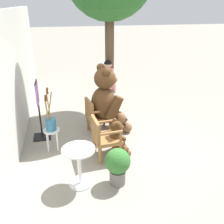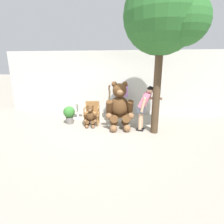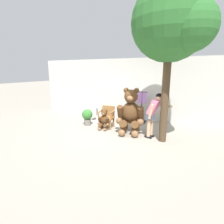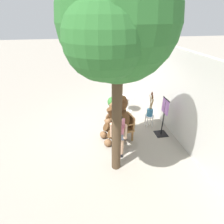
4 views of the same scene
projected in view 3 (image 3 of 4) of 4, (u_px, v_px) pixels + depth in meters
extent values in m
plane|color=gray|center=(113.00, 134.00, 6.35)|extent=(60.00, 60.00, 0.00)
cube|color=beige|center=(133.00, 89.00, 8.17)|extent=(10.00, 0.16, 2.80)
cube|color=olive|center=(106.00, 118.00, 6.97)|extent=(0.61, 0.57, 0.07)
cylinder|color=olive|center=(99.00, 124.00, 6.89)|extent=(0.07, 0.07, 0.37)
cylinder|color=olive|center=(110.00, 125.00, 6.75)|extent=(0.07, 0.07, 0.37)
cylinder|color=olive|center=(103.00, 121.00, 7.28)|extent=(0.07, 0.07, 0.37)
cylinder|color=olive|center=(114.00, 122.00, 7.14)|extent=(0.07, 0.07, 0.37)
cube|color=olive|center=(108.00, 111.00, 7.12)|extent=(0.52, 0.11, 0.42)
cylinder|color=olive|center=(101.00, 111.00, 6.99)|extent=(0.10, 0.48, 0.06)
cylinder|color=olive|center=(99.00, 115.00, 6.82)|extent=(0.05, 0.05, 0.22)
cylinder|color=olive|center=(112.00, 112.00, 6.83)|extent=(0.10, 0.48, 0.06)
cylinder|color=olive|center=(111.00, 116.00, 6.66)|extent=(0.05, 0.05, 0.22)
cube|color=olive|center=(132.00, 121.00, 6.55)|extent=(0.64, 0.61, 0.07)
cylinder|color=olive|center=(124.00, 128.00, 6.46)|extent=(0.07, 0.07, 0.37)
cylinder|color=olive|center=(137.00, 129.00, 6.35)|extent=(0.07, 0.07, 0.37)
cylinder|color=olive|center=(126.00, 124.00, 6.85)|extent=(0.07, 0.07, 0.37)
cylinder|color=olive|center=(138.00, 125.00, 6.75)|extent=(0.07, 0.07, 0.37)
cube|color=olive|center=(133.00, 113.00, 6.71)|extent=(0.52, 0.15, 0.42)
cylinder|color=olive|center=(125.00, 114.00, 6.55)|extent=(0.14, 0.48, 0.06)
cylinder|color=olive|center=(124.00, 118.00, 6.38)|extent=(0.05, 0.05, 0.22)
cylinder|color=olive|center=(138.00, 115.00, 6.44)|extent=(0.14, 0.48, 0.06)
cylinder|color=olive|center=(138.00, 119.00, 6.26)|extent=(0.05, 0.05, 0.22)
ellipsoid|color=#4C3019|center=(131.00, 113.00, 6.37)|extent=(0.76, 0.68, 0.78)
sphere|color=#4C3019|center=(131.00, 96.00, 6.20)|extent=(0.49, 0.49, 0.49)
ellipsoid|color=brown|center=(130.00, 98.00, 6.01)|extent=(0.26, 0.22, 0.18)
sphere|color=black|center=(130.00, 98.00, 6.00)|extent=(0.07, 0.07, 0.07)
sphere|color=#4C3019|center=(126.00, 90.00, 6.22)|extent=(0.19, 0.19, 0.19)
sphere|color=#4C3019|center=(137.00, 91.00, 6.13)|extent=(0.19, 0.19, 0.19)
cylinder|color=#4C3019|center=(120.00, 113.00, 6.33)|extent=(0.29, 0.46, 0.59)
sphere|color=brown|center=(119.00, 121.00, 6.25)|extent=(0.23, 0.23, 0.23)
cylinder|color=#4C3019|center=(140.00, 114.00, 6.16)|extent=(0.29, 0.46, 0.59)
sphere|color=brown|center=(140.00, 122.00, 6.07)|extent=(0.23, 0.23, 0.23)
cylinder|color=#4C3019|center=(124.00, 125.00, 6.24)|extent=(0.36, 0.52, 0.46)
sphere|color=brown|center=(122.00, 133.00, 6.07)|extent=(0.25, 0.25, 0.25)
cylinder|color=#4C3019|center=(135.00, 126.00, 6.14)|extent=(0.36, 0.52, 0.46)
sphere|color=brown|center=(135.00, 134.00, 5.97)|extent=(0.25, 0.25, 0.25)
ellipsoid|color=#4C3019|center=(104.00, 120.00, 6.82)|extent=(0.35, 0.30, 0.37)
sphere|color=#4C3019|center=(104.00, 113.00, 6.73)|extent=(0.24, 0.24, 0.24)
ellipsoid|color=brown|center=(103.00, 114.00, 6.65)|extent=(0.12, 0.10, 0.09)
sphere|color=black|center=(103.00, 114.00, 6.64)|extent=(0.03, 0.03, 0.03)
sphere|color=#4C3019|center=(102.00, 110.00, 6.75)|extent=(0.09, 0.09, 0.09)
sphere|color=#4C3019|center=(106.00, 111.00, 6.70)|extent=(0.09, 0.09, 0.09)
cylinder|color=#4C3019|center=(100.00, 120.00, 6.81)|extent=(0.13, 0.22, 0.28)
sphere|color=brown|center=(99.00, 124.00, 6.77)|extent=(0.11, 0.11, 0.11)
cylinder|color=#4C3019|center=(108.00, 121.00, 6.70)|extent=(0.13, 0.22, 0.28)
sphere|color=brown|center=(108.00, 124.00, 6.66)|extent=(0.11, 0.11, 0.11)
cylinder|color=#4C3019|center=(101.00, 126.00, 6.77)|extent=(0.16, 0.24, 0.22)
sphere|color=brown|center=(100.00, 129.00, 6.69)|extent=(0.12, 0.12, 0.12)
cylinder|color=#4C3019|center=(106.00, 126.00, 6.70)|extent=(0.16, 0.24, 0.22)
sphere|color=brown|center=(105.00, 130.00, 6.62)|extent=(0.12, 0.12, 0.12)
cube|color=black|center=(148.00, 137.00, 5.95)|extent=(0.26, 0.16, 0.06)
cylinder|color=tan|center=(149.00, 125.00, 5.85)|extent=(0.12, 0.12, 0.82)
cube|color=black|center=(151.00, 136.00, 6.09)|extent=(0.26, 0.16, 0.06)
cylinder|color=tan|center=(151.00, 123.00, 5.99)|extent=(0.12, 0.12, 0.82)
cube|color=#4C5160|center=(151.00, 116.00, 5.86)|extent=(0.30, 0.35, 0.24)
cube|color=pink|center=(154.00, 107.00, 5.72)|extent=(0.47, 0.42, 0.57)
sphere|color=tan|center=(159.00, 97.00, 5.54)|extent=(0.21, 0.21, 0.21)
sphere|color=black|center=(159.00, 96.00, 5.53)|extent=(0.21, 0.21, 0.21)
cylinder|color=tan|center=(164.00, 106.00, 5.69)|extent=(0.56, 0.24, 0.10)
cylinder|color=tan|center=(151.00, 112.00, 5.60)|extent=(0.20, 0.13, 0.51)
cylinder|color=white|center=(127.00, 112.00, 7.73)|extent=(0.34, 0.34, 0.03)
cylinder|color=white|center=(130.00, 117.00, 7.83)|extent=(0.04, 0.04, 0.43)
cylinder|color=white|center=(126.00, 117.00, 7.91)|extent=(0.04, 0.04, 0.43)
cylinder|color=white|center=(129.00, 118.00, 7.66)|extent=(0.04, 0.04, 0.43)
cylinder|color=white|center=(124.00, 118.00, 7.74)|extent=(0.04, 0.04, 0.43)
cylinder|color=teal|center=(128.00, 109.00, 7.70)|extent=(0.22, 0.22, 0.26)
cylinder|color=#997A47|center=(127.00, 102.00, 7.63)|extent=(0.03, 0.06, 0.73)
cylinder|color=#592D19|center=(127.00, 93.00, 7.54)|extent=(0.04, 0.05, 0.08)
cylinder|color=#997A47|center=(128.00, 104.00, 7.69)|extent=(0.13, 0.06, 0.58)
cylinder|color=#592D19|center=(128.00, 96.00, 7.62)|extent=(0.06, 0.05, 0.09)
cylinder|color=#997A47|center=(127.00, 103.00, 7.69)|extent=(0.08, 0.06, 0.63)
cylinder|color=#592D19|center=(127.00, 95.00, 7.60)|extent=(0.05, 0.05, 0.09)
cylinder|color=#997A47|center=(128.00, 102.00, 7.62)|extent=(0.03, 0.18, 0.75)
cylinder|color=#592D19|center=(128.00, 92.00, 7.52)|extent=(0.04, 0.06, 0.09)
cylinder|color=white|center=(97.00, 106.00, 7.76)|extent=(0.56, 0.56, 0.03)
cylinder|color=white|center=(97.00, 114.00, 7.84)|extent=(0.07, 0.07, 0.69)
cylinder|color=white|center=(97.00, 121.00, 7.92)|extent=(0.40, 0.40, 0.03)
cylinder|color=#473523|center=(165.00, 96.00, 5.37)|extent=(0.24, 0.24, 2.95)
sphere|color=#286028|center=(170.00, 22.00, 4.90)|extent=(2.21, 2.21, 2.21)
sphere|color=#286028|center=(191.00, 26.00, 4.43)|extent=(1.33, 1.33, 1.33)
cylinder|color=slate|center=(88.00, 122.00, 7.36)|extent=(0.28, 0.28, 0.26)
sphere|color=#33702D|center=(87.00, 114.00, 7.29)|extent=(0.44, 0.44, 0.44)
cube|color=black|center=(141.00, 122.00, 7.83)|extent=(0.40, 0.40, 0.02)
cylinder|color=black|center=(142.00, 107.00, 7.68)|extent=(0.04, 0.04, 1.35)
cylinder|color=black|center=(142.00, 92.00, 7.53)|extent=(0.44, 0.03, 0.03)
cube|color=#B77AD1|center=(142.00, 98.00, 7.59)|extent=(0.40, 0.03, 0.48)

